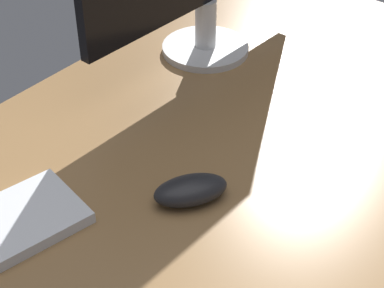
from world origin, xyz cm
name	(u,v)px	position (x,y,z in cm)	size (l,w,h in cm)	color
desk	(228,163)	(0.00, 0.00, 1.00)	(140.00, 84.00, 2.00)	olive
computer_mouse	(191,190)	(-11.49, -1.17, 3.88)	(11.32, 5.95, 3.77)	black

